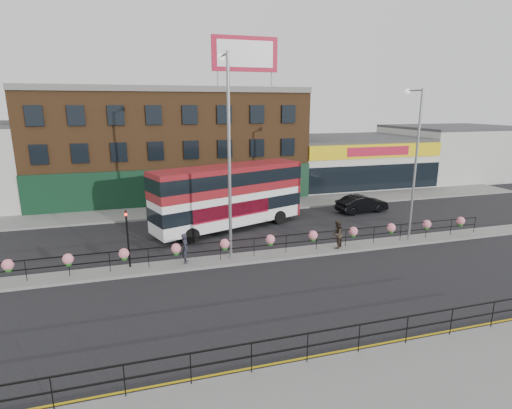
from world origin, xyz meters
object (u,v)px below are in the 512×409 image
object	(u,v)px
car	(362,204)
lamp_column_east	(414,153)
pedestrian_a	(185,248)
double_decker_bus	(229,190)
pedestrian_b	(337,234)
lamp_column_west	(228,141)

from	to	relation	value
car	lamp_column_east	xyz separation A→B (m)	(-1.04, -7.37, 5.15)
pedestrian_a	car	bearing A→B (deg)	-52.86
car	pedestrian_a	distance (m)	17.29
double_decker_bus	car	distance (m)	11.96
double_decker_bus	car	xyz separation A→B (m)	(11.70, 1.32, -2.11)
double_decker_bus	lamp_column_east	world-z (taller)	lamp_column_east
pedestrian_b	lamp_column_west	world-z (taller)	lamp_column_west
pedestrian_b	lamp_column_west	bearing A→B (deg)	-45.73
pedestrian_b	lamp_column_east	distance (m)	7.17
lamp_column_west	lamp_column_east	distance (m)	12.04
double_decker_bus	pedestrian_a	bearing A→B (deg)	-122.73
double_decker_bus	pedestrian_a	xyz separation A→B (m)	(-3.92, -6.10, -1.83)
double_decker_bus	lamp_column_west	xyz separation A→B (m)	(-1.34, -5.89, 4.07)
pedestrian_a	lamp_column_east	distance (m)	15.37
car	pedestrian_b	xyz separation A→B (m)	(-6.32, -7.65, 0.31)
car	lamp_column_west	distance (m)	16.13
car	pedestrian_b	bearing A→B (deg)	134.99
double_decker_bus	lamp_column_east	xyz separation A→B (m)	(10.65, -6.05, 3.04)
pedestrian_a	lamp_column_west	bearing A→B (deg)	-73.59
car	pedestrian_b	distance (m)	9.93
car	pedestrian_a	bearing A→B (deg)	109.99
pedestrian_a	pedestrian_b	xyz separation A→B (m)	(9.29, -0.23, 0.03)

